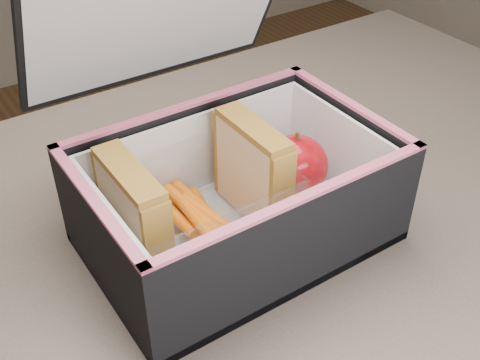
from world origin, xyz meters
name	(u,v)px	position (x,y,z in m)	size (l,w,h in m)	color
kitchen_table	(243,320)	(0.00, 0.00, 0.66)	(1.20, 0.80, 0.75)	brown
lunch_bag	(234,187)	(0.01, 0.04, 0.81)	(0.29, 0.28, 0.28)	black
plastic_tub	(197,209)	(-0.03, 0.04, 0.80)	(0.18, 0.13, 0.07)	white
sandwich_left	(134,217)	(-0.09, 0.04, 0.82)	(0.03, 0.10, 0.11)	beige
sandwich_right	(252,170)	(0.04, 0.04, 0.82)	(0.03, 0.10, 0.11)	beige
carrot_sticks	(203,220)	(-0.02, 0.04, 0.78)	(0.06, 0.16, 0.03)	#D94C16
paper_napkin	(293,193)	(0.09, 0.04, 0.77)	(0.08, 0.08, 0.01)	white
red_apple	(295,165)	(0.09, 0.04, 0.80)	(0.08, 0.08, 0.07)	#8C0000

